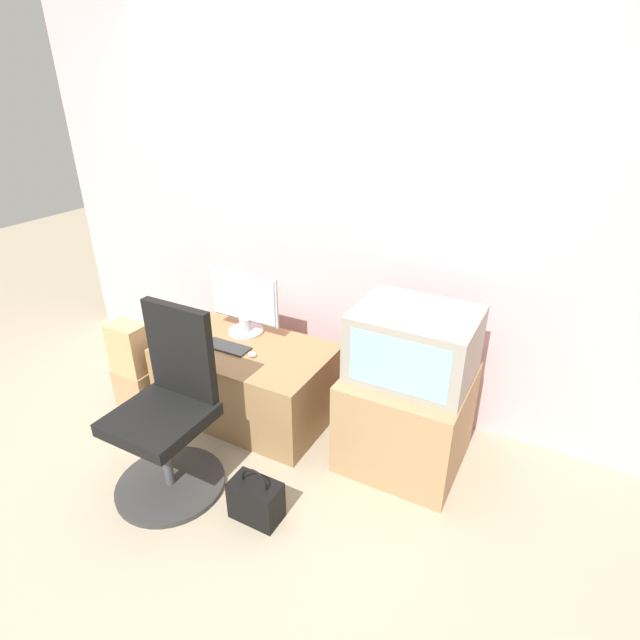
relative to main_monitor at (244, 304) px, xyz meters
name	(u,v)px	position (x,y,z in m)	size (l,w,h in m)	color
ground_plane	(199,499)	(0.33, -0.93, -0.70)	(12.00, 12.00, 0.00)	tan
wall_back	(318,204)	(0.33, 0.39, 0.60)	(4.40, 0.05, 2.60)	beige
desk	(248,380)	(0.12, -0.17, -0.45)	(1.07, 0.66, 0.49)	#937047
side_stand	(406,417)	(1.16, -0.10, -0.41)	(0.65, 0.64, 0.56)	#A37F56
main_monitor	(244,304)	(0.00, 0.00, 0.00)	(0.51, 0.23, 0.42)	#B2B2B7
keyboard	(227,347)	(0.02, -0.23, -0.20)	(0.30, 0.12, 0.01)	#2D2D2D
mouse	(252,355)	(0.22, -0.24, -0.19)	(0.06, 0.04, 0.03)	silver
crt_tv	(414,344)	(1.17, -0.09, 0.06)	(0.62, 0.50, 0.38)	gray
office_chair	(169,419)	(0.13, -0.87, -0.28)	(0.58, 0.58, 1.01)	#333333
cardboard_box_lower	(137,387)	(-0.60, -0.46, -0.56)	(0.26, 0.18, 0.27)	#A3845B
cardboard_box_upper	(129,348)	(-0.60, -0.46, -0.26)	(0.24, 0.16, 0.34)	tan
handbag	(256,500)	(0.66, -0.88, -0.58)	(0.26, 0.15, 0.31)	black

